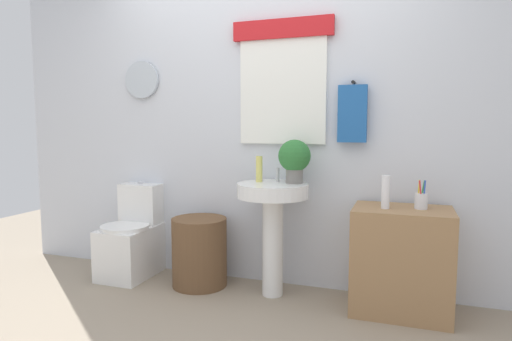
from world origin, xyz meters
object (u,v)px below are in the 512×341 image
object	(u,v)px
laundry_hamper	(199,252)
soap_bottle	(259,169)
toilet	(132,240)
lotion_bottle	(386,192)
potted_plant	(294,158)
toothbrush_cup	(421,200)
pedestal_sink	(273,212)
wooden_cabinet	(401,260)

from	to	relation	value
laundry_hamper	soap_bottle	world-z (taller)	soap_bottle
toilet	lotion_bottle	bearing A→B (deg)	-2.11
potted_plant	toothbrush_cup	distance (m)	0.88
pedestal_sink	lotion_bottle	xyz separation A→B (m)	(0.77, -0.04, 0.19)
pedestal_sink	toilet	bearing A→B (deg)	178.45
potted_plant	lotion_bottle	size ratio (longest dim) A/B	1.45
wooden_cabinet	toothbrush_cup	bearing A→B (deg)	10.59
toilet	wooden_cabinet	distance (m)	2.09
potted_plant	lotion_bottle	distance (m)	0.67
toilet	lotion_bottle	size ratio (longest dim) A/B	3.53
toilet	laundry_hamper	xyz separation A→B (m)	(0.63, -0.03, -0.03)
toilet	laundry_hamper	world-z (taller)	toilet
lotion_bottle	toothbrush_cup	bearing A→B (deg)	15.53
pedestal_sink	toothbrush_cup	xyz separation A→B (m)	(0.99, 0.02, 0.14)
toilet	pedestal_sink	bearing A→B (deg)	-1.55
wooden_cabinet	soap_bottle	xyz separation A→B (m)	(-1.00, 0.05, 0.56)
laundry_hamper	toothbrush_cup	size ratio (longest dim) A/B	2.82
laundry_hamper	toothbrush_cup	distance (m)	1.64
toilet	soap_bottle	xyz separation A→B (m)	(1.09, 0.02, 0.62)
laundry_hamper	potted_plant	bearing A→B (deg)	4.73
soap_bottle	pedestal_sink	bearing A→B (deg)	-22.62
soap_bottle	lotion_bottle	xyz separation A→B (m)	(0.89, -0.09, -0.11)
pedestal_sink	lotion_bottle	size ratio (longest dim) A/B	3.81
wooden_cabinet	lotion_bottle	world-z (taller)	lotion_bottle
toilet	toothbrush_cup	distance (m)	2.24
toilet	soap_bottle	bearing A→B (deg)	0.90
laundry_hamper	wooden_cabinet	size ratio (longest dim) A/B	0.76
toilet	wooden_cabinet	xyz separation A→B (m)	(2.09, -0.03, 0.06)
soap_bottle	potted_plant	xyz separation A→B (m)	(0.26, 0.01, 0.09)
wooden_cabinet	soap_bottle	bearing A→B (deg)	177.13
toothbrush_cup	laundry_hamper	bearing A→B (deg)	-179.26
wooden_cabinet	lotion_bottle	bearing A→B (deg)	-159.76
toilet	potted_plant	bearing A→B (deg)	1.15
pedestal_sink	lotion_bottle	world-z (taller)	lotion_bottle
laundry_hamper	lotion_bottle	xyz separation A→B (m)	(1.35, -0.04, 0.54)
soap_bottle	toilet	bearing A→B (deg)	-179.10
toilet	lotion_bottle	world-z (taller)	lotion_bottle
potted_plant	lotion_bottle	world-z (taller)	potted_plant
pedestal_sink	wooden_cabinet	bearing A→B (deg)	0.00
pedestal_sink	potted_plant	xyz separation A→B (m)	(0.14, 0.06, 0.39)
potted_plant	toothbrush_cup	bearing A→B (deg)	-2.69
toilet	lotion_bottle	distance (m)	2.04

